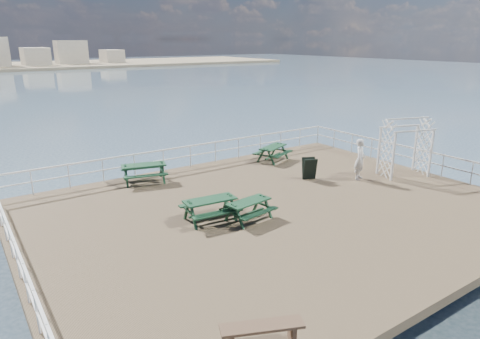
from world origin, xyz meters
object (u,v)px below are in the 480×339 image
Objects in this scene: picnic_table_d at (249,206)px; person at (360,159)px; flat_bench_near at (262,330)px; picnic_table_c at (273,150)px; trellis_arbor at (405,150)px; picnic_table_b at (144,169)px; picnic_table_a at (210,205)px.

person reaches higher than picnic_table_d.
picnic_table_c is at bearing 74.13° from flat_bench_near.
picnic_table_d is at bearing -161.29° from trellis_arbor.
picnic_table_c is at bearing 140.44° from trellis_arbor.
picnic_table_b is 9.81m from person.
picnic_table_a reaches higher than picnic_table_d.
person is at bearing -16.88° from picnic_table_b.
picnic_table_d is 6.58m from flat_bench_near.
picnic_table_a is at bearing 152.00° from person.
trellis_arbor is (10.51, -5.95, 0.62)m from picnic_table_b.
picnic_table_d reaches higher than flat_bench_near.
picnic_table_b is 1.20× the size of person.
trellis_arbor reaches higher than picnic_table_d.
picnic_table_c reaches higher than flat_bench_near.
picnic_table_b is at bearing 103.10° from flat_bench_near.
picnic_table_b is 7.03m from picnic_table_c.
picnic_table_b reaches higher than picnic_table_d.
flat_bench_near is at bearing -138.10° from trellis_arbor.
picnic_table_b is at bearing 153.32° from picnic_table_c.
picnic_table_c is 14.41m from flat_bench_near.
picnic_table_d is (-5.57, -5.61, -0.05)m from picnic_table_c.
picnic_table_d is 0.67× the size of trellis_arbor.
picnic_table_b is 6.25m from picnic_table_d.
picnic_table_a is 6.72m from flat_bench_near.
person is at bearing -0.44° from picnic_table_d.
trellis_arbor reaches higher than picnic_table_a.
picnic_table_b is 1.23× the size of picnic_table_d.
flat_bench_near is 12.30m from person.
picnic_table_a is at bearing -166.90° from picnic_table_c.
person is at bearing 55.13° from flat_bench_near.
picnic_table_c is (7.01, -0.48, -0.04)m from picnic_table_b.
picnic_table_c is at bearing 11.11° from picnic_table_b.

